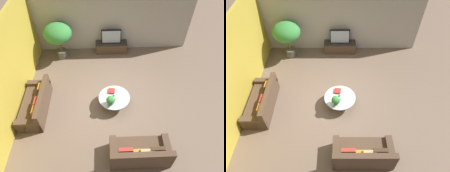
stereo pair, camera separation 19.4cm
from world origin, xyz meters
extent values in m
plane|color=brown|center=(0.00, 0.00, 0.00)|extent=(24.00, 24.00, 0.00)
cube|color=#A39E93|center=(0.00, 3.26, 1.50)|extent=(7.40, 0.12, 3.00)
cube|color=gold|center=(-3.26, 0.20, 1.50)|extent=(0.12, 7.40, 3.00)
cube|color=#473323|center=(0.14, 2.94, 0.25)|extent=(1.43, 0.48, 0.50)
cube|color=#2D2823|center=(0.14, 2.94, 0.49)|extent=(1.45, 0.50, 0.02)
cube|color=black|center=(0.14, 2.94, 0.83)|extent=(0.89, 0.08, 0.67)
cube|color=#99A8B7|center=(0.14, 2.90, 0.83)|extent=(0.82, 0.00, 0.60)
cube|color=black|center=(0.14, 2.94, 0.51)|extent=(0.27, 0.13, 0.02)
cylinder|color=#756656|center=(0.13, -0.23, 0.01)|extent=(0.62, 0.62, 0.02)
cylinder|color=#756656|center=(0.13, -0.23, 0.20)|extent=(0.10, 0.10, 0.39)
cylinder|color=#A8B2B7|center=(0.13, -0.23, 0.40)|extent=(1.13, 1.13, 0.02)
cube|color=#4C3828|center=(-2.70, -0.35, 0.21)|extent=(0.84, 1.94, 0.42)
cube|color=#4C3828|center=(-2.36, -0.35, 0.63)|extent=(0.16, 1.94, 0.42)
cube|color=#4C3828|center=(-2.70, 0.52, 0.27)|extent=(0.84, 0.20, 0.54)
cube|color=#4C3828|center=(-2.70, -1.22, 0.27)|extent=(0.84, 0.20, 0.54)
cube|color=orange|center=(-2.52, 0.15, 0.57)|extent=(0.14, 0.32, 0.30)
cube|color=#422D1E|center=(-2.52, -0.18, 0.55)|extent=(0.12, 0.29, 0.26)
cube|color=#B23328|center=(-2.52, -0.52, 0.58)|extent=(0.13, 0.35, 0.32)
cube|color=orange|center=(-2.52, -0.85, 0.56)|extent=(0.12, 0.32, 0.29)
cube|color=#4C3828|center=(0.79, -2.23, 0.21)|extent=(1.78, 0.84, 0.42)
cube|color=#4C3828|center=(0.79, -2.57, 0.63)|extent=(1.78, 0.16, 0.42)
cube|color=#4C3828|center=(1.58, -2.23, 0.27)|extent=(0.20, 0.84, 0.54)
cube|color=#4C3828|center=(0.00, -2.23, 0.27)|extent=(0.20, 0.84, 0.54)
cube|color=#422D1E|center=(1.23, -2.41, 0.60)|extent=(0.40, 0.18, 0.37)
cube|color=tan|center=(0.93, -2.41, 0.59)|extent=(0.38, 0.17, 0.35)
cube|color=orange|center=(0.64, -2.41, 0.56)|extent=(0.31, 0.14, 0.29)
cube|color=#B23328|center=(0.34, -2.41, 0.60)|extent=(0.39, 0.19, 0.37)
cylinder|color=#514C47|center=(-2.13, 2.64, 0.18)|extent=(0.47, 0.47, 0.36)
cylinder|color=brown|center=(-2.13, 2.64, 0.59)|extent=(0.08, 0.08, 0.48)
ellipsoid|color=#337F38|center=(-2.13, 2.64, 1.26)|extent=(1.18, 1.18, 0.85)
cylinder|color=#514C47|center=(-0.01, -0.53, 0.46)|extent=(0.15, 0.15, 0.09)
sphere|color=#337F38|center=(-0.01, -0.53, 0.63)|extent=(0.30, 0.30, 0.30)
cube|color=gold|center=(0.05, 0.05, 0.42)|extent=(0.19, 0.22, 0.03)
cube|color=#A32823|center=(0.04, 0.03, 0.46)|extent=(0.26, 0.26, 0.04)
cube|color=black|center=(0.06, -0.21, 0.42)|extent=(0.15, 0.13, 0.02)
cube|color=gray|center=(0.21, -0.30, 0.42)|extent=(0.14, 0.14, 0.02)
camera|label=1|loc=(-0.14, -4.73, 5.97)|focal=32.00mm
camera|label=2|loc=(0.06, -4.74, 5.97)|focal=32.00mm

